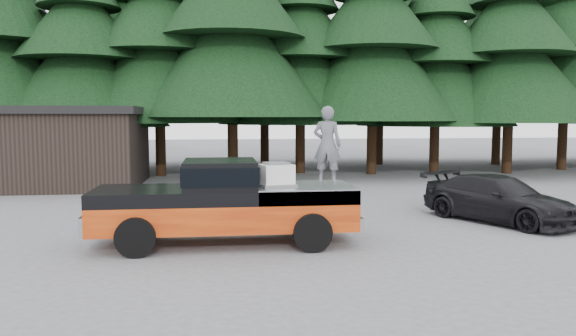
{
  "coord_description": "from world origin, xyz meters",
  "views": [
    {
      "loc": [
        -1.75,
        -12.54,
        2.9
      ],
      "look_at": [
        -0.16,
        0.0,
        1.74
      ],
      "focal_mm": 35.0,
      "sensor_mm": 36.0,
      "label": 1
    }
  ],
  "objects": [
    {
      "name": "pickup_truck",
      "position": [
        -1.59,
        0.13,
        0.67
      ],
      "size": [
        6.0,
        2.04,
        1.33
      ],
      "primitive_type": null,
      "color": "#C6490F",
      "rests_on": "ground"
    },
    {
      "name": "treeline",
      "position": [
        0.42,
        17.2,
        7.72
      ],
      "size": [
        60.15,
        16.05,
        17.5
      ],
      "color": "black",
      "rests_on": "ground"
    },
    {
      "name": "parked_car",
      "position": [
        5.95,
        1.93,
        0.64
      ],
      "size": [
        3.63,
        4.73,
        1.28
      ],
      "primitive_type": "imported",
      "rotation": [
        0.0,
        0.0,
        0.48
      ],
      "color": "black",
      "rests_on": "ground"
    },
    {
      "name": "ground",
      "position": [
        0.0,
        0.0,
        0.0
      ],
      "size": [
        120.0,
        120.0,
        0.0
      ],
      "primitive_type": "plane",
      "color": "#4F4F52",
      "rests_on": "ground"
    },
    {
      "name": "man_on_bed",
      "position": [
        0.82,
        0.41,
        2.24
      ],
      "size": [
        0.78,
        0.66,
        1.82
      ],
      "primitive_type": "imported",
      "rotation": [
        0.0,
        0.0,
        2.75
      ],
      "color": "#515258",
      "rests_on": "pickup_truck"
    },
    {
      "name": "utility_building",
      "position": [
        -9.0,
        12.0,
        1.67
      ],
      "size": [
        8.4,
        6.4,
        3.3
      ],
      "color": "black",
      "rests_on": "ground"
    },
    {
      "name": "truck_cab",
      "position": [
        -1.69,
        0.13,
        1.62
      ],
      "size": [
        1.66,
        1.9,
        0.59
      ],
      "primitive_type": "cube",
      "color": "black",
      "rests_on": "pickup_truck"
    },
    {
      "name": "air_compressor",
      "position": [
        -0.43,
        -0.05,
        1.57
      ],
      "size": [
        0.83,
        0.74,
        0.48
      ],
      "primitive_type": "cube",
      "rotation": [
        0.0,
        0.0,
        0.27
      ],
      "color": "silver",
      "rests_on": "pickup_truck"
    }
  ]
}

